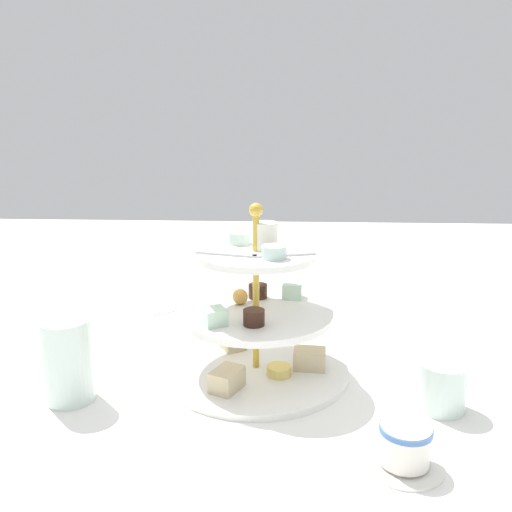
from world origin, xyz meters
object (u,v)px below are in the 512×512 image
water_glass_short_left (442,386)px  tiered_serving_stand (256,326)px  water_glass_tall_right (68,360)px  teacup_with_saucer (405,447)px  butter_knife_left (185,307)px

water_glass_short_left → tiered_serving_stand: bearing=159.9°
water_glass_tall_right → teacup_with_saucer: water_glass_tall_right is taller
water_glass_tall_right → water_glass_short_left: 0.51m
water_glass_tall_right → teacup_with_saucer: size_ratio=1.31×
tiered_serving_stand → water_glass_short_left: (0.25, -0.09, -0.04)m
water_glass_short_left → teacup_with_saucer: size_ratio=0.74×
water_glass_tall_right → teacup_with_saucer: bearing=-16.5°
tiered_serving_stand → water_glass_tall_right: 0.27m
tiered_serving_stand → water_glass_short_left: bearing=-20.1°
water_glass_short_left → butter_knife_left: 0.55m
butter_knife_left → water_glass_tall_right: bearing=39.1°
teacup_with_saucer → tiered_serving_stand: bearing=128.8°
water_glass_short_left → water_glass_tall_right: bearing=-180.0°
teacup_with_saucer → water_glass_tall_right: bearing=163.5°
water_glass_tall_right → butter_knife_left: 0.39m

